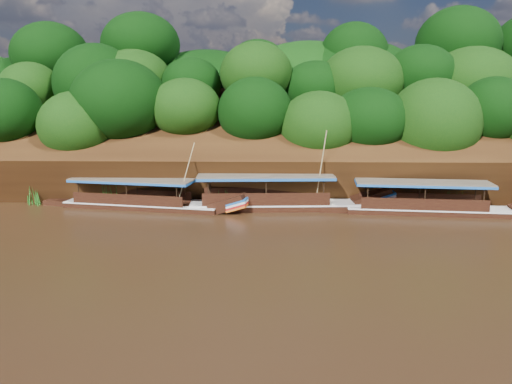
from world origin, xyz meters
TOP-DOWN VIEW (x-y plane):
  - ground at (0.00, 0.00)m, footprint 160.00×160.00m
  - riverbank at (-0.01, 22.73)m, footprint 120.00×30.06m
  - boat_0 at (11.66, 6.89)m, footprint 15.07×3.50m
  - boat_1 at (-0.03, 8.18)m, footprint 15.95×3.38m
  - boat_2 at (-10.65, 7.97)m, footprint 14.88×4.51m
  - reeds at (-3.55, 9.44)m, footprint 51.10×2.57m

SIDE VIEW (x-z plane):
  - ground at x=0.00m, z-range 0.00..0.00m
  - boat_2 at x=-10.65m, z-range -2.31..3.37m
  - boat_0 at x=11.66m, z-range -2.88..3.97m
  - boat_1 at x=-0.03m, z-range -2.74..3.98m
  - reeds at x=-3.55m, z-range -0.20..2.04m
  - riverbank at x=-0.01m, z-range -7.81..11.59m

